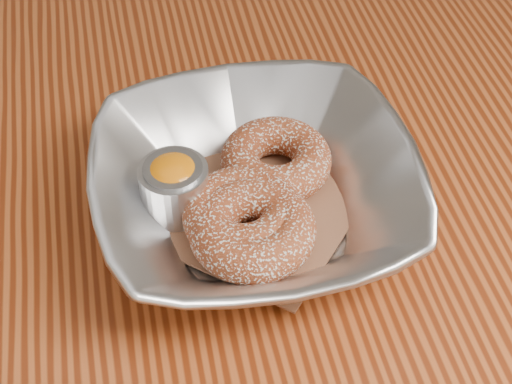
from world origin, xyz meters
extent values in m
cube|color=brown|center=(0.00, 0.00, 0.73)|extent=(1.20, 0.80, 0.04)
cube|color=#642A12|center=(0.54, 0.34, 0.35)|extent=(0.06, 0.06, 0.71)
imported|color=silver|center=(0.10, -0.01, 0.78)|extent=(0.25, 0.25, 0.06)
cube|color=brown|center=(0.10, -0.01, 0.76)|extent=(0.20, 0.20, 0.00)
torus|color=brown|center=(0.13, 0.03, 0.78)|extent=(0.12, 0.12, 0.03)
torus|color=brown|center=(0.09, -0.02, 0.78)|extent=(0.10, 0.10, 0.03)
torus|color=brown|center=(0.09, -0.04, 0.78)|extent=(0.10, 0.10, 0.03)
cylinder|color=silver|center=(0.04, 0.01, 0.78)|extent=(0.05, 0.05, 0.04)
cylinder|color=gray|center=(0.04, 0.01, 0.78)|extent=(0.05, 0.05, 0.04)
ellipsoid|color=orange|center=(0.04, 0.01, 0.80)|extent=(0.04, 0.04, 0.03)
camera|label=1|loc=(0.02, -0.42, 1.22)|focal=55.00mm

